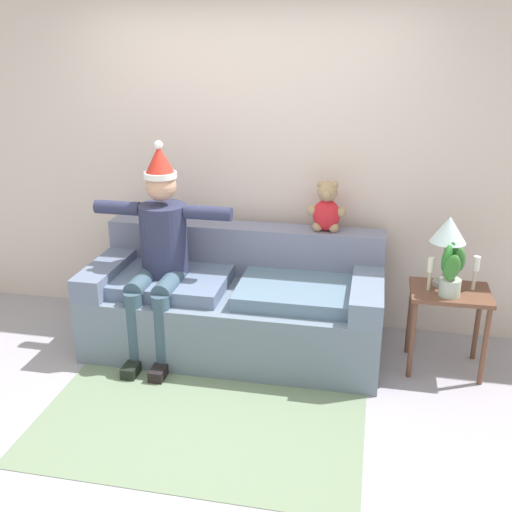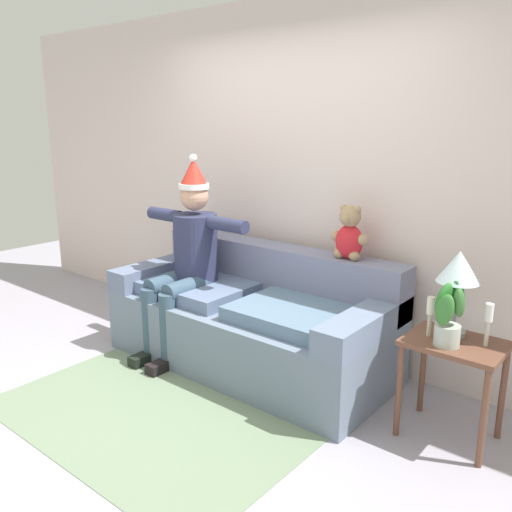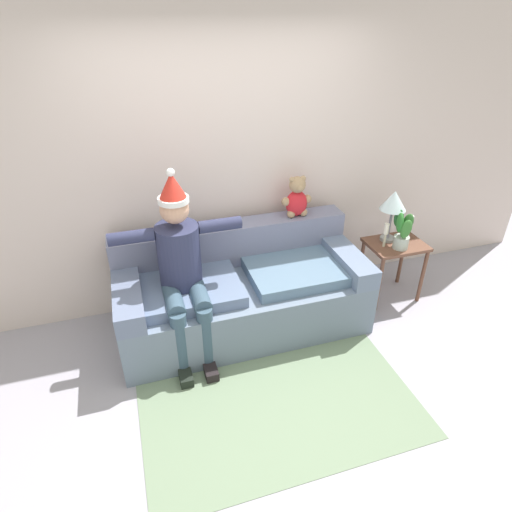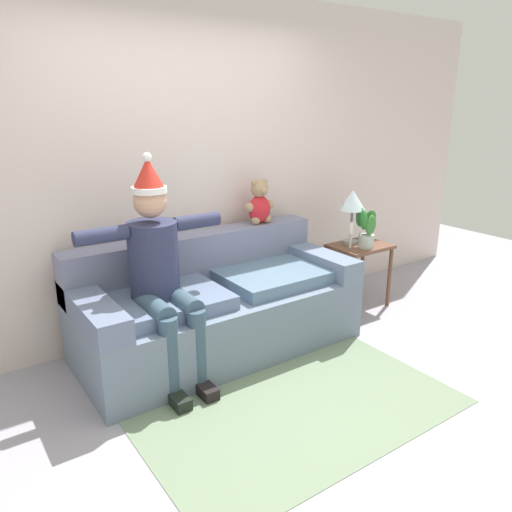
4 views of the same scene
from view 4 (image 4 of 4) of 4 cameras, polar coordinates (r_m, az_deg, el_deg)
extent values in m
plane|color=#9E99A6|center=(3.33, 4.66, -16.79)|extent=(10.00, 10.00, 0.00)
cube|color=beige|center=(4.10, -8.90, 9.95)|extent=(7.00, 0.10, 2.70)
cube|color=slate|center=(3.89, -4.19, -7.39)|extent=(2.14, 0.94, 0.48)
cube|color=slate|center=(4.02, -6.88, -0.05)|extent=(2.14, 0.24, 0.38)
cube|color=slate|center=(3.42, -18.33, -5.95)|extent=(0.22, 0.94, 0.17)
cube|color=slate|center=(4.30, 6.76, -0.37)|extent=(0.22, 0.94, 0.17)
cube|color=slate|center=(3.54, -10.62, -5.18)|extent=(0.86, 0.66, 0.10)
cube|color=slate|center=(3.99, 2.05, -2.23)|extent=(0.86, 0.66, 0.10)
cylinder|color=#2C2F4F|center=(3.44, -11.69, -0.38)|extent=(0.34, 0.34, 0.52)
sphere|color=tan|center=(3.34, -12.11, 6.17)|extent=(0.22, 0.22, 0.22)
cylinder|color=white|center=(3.33, -12.19, 7.46)|extent=(0.23, 0.23, 0.04)
cone|color=red|center=(3.31, -12.31, 9.34)|extent=(0.21, 0.21, 0.20)
sphere|color=white|center=(3.30, -12.43, 11.05)|extent=(0.06, 0.06, 0.06)
cylinder|color=#395064|center=(3.32, -11.62, -5.82)|extent=(0.14, 0.40, 0.14)
cylinder|color=#395064|center=(3.28, -9.88, -11.63)|extent=(0.13, 0.13, 0.58)
cube|color=black|center=(3.35, -9.05, -15.93)|extent=(0.10, 0.24, 0.08)
cylinder|color=#395064|center=(3.40, -8.52, -5.11)|extent=(0.14, 0.40, 0.14)
cylinder|color=#395064|center=(3.36, -6.74, -10.77)|extent=(0.13, 0.13, 0.58)
cube|color=black|center=(3.42, -5.94, -14.98)|extent=(0.10, 0.24, 0.08)
cylinder|color=#2C2F4F|center=(3.27, -17.39, 2.27)|extent=(0.34, 0.10, 0.10)
cylinder|color=#2C2F4F|center=(3.52, -6.83, 3.99)|extent=(0.34, 0.10, 0.10)
ellipsoid|color=red|center=(4.26, 0.39, 5.39)|extent=(0.20, 0.16, 0.24)
sphere|color=tan|center=(4.23, 0.40, 7.77)|extent=(0.15, 0.15, 0.15)
sphere|color=tan|center=(4.18, 0.88, 7.52)|extent=(0.07, 0.07, 0.07)
sphere|color=tan|center=(4.19, -0.19, 8.41)|extent=(0.05, 0.05, 0.05)
sphere|color=tan|center=(4.25, 0.99, 8.54)|extent=(0.05, 0.05, 0.05)
sphere|color=tan|center=(4.19, -0.79, 5.62)|extent=(0.08, 0.08, 0.08)
sphere|color=tan|center=(4.22, -0.04, 4.09)|extent=(0.08, 0.08, 0.08)
sphere|color=tan|center=(4.31, 1.54, 5.94)|extent=(0.08, 0.08, 0.08)
sphere|color=tan|center=(4.29, 1.28, 4.30)|extent=(0.08, 0.08, 0.08)
cube|color=brown|center=(4.67, 11.88, 1.09)|extent=(0.53, 0.41, 0.03)
cylinder|color=brown|center=(4.49, 11.15, -3.58)|extent=(0.04, 0.04, 0.57)
cylinder|color=brown|center=(4.82, 15.09, -2.37)|extent=(0.04, 0.04, 0.57)
cylinder|color=brown|center=(4.72, 8.14, -2.36)|extent=(0.04, 0.04, 0.57)
cylinder|color=brown|center=(5.04, 12.10, -1.30)|extent=(0.04, 0.04, 0.57)
cylinder|color=gray|center=(4.69, 10.78, 1.59)|extent=(0.14, 0.14, 0.03)
cylinder|color=gray|center=(4.65, 10.89, 3.48)|extent=(0.02, 0.02, 0.29)
cone|color=silver|center=(4.60, 11.06, 6.31)|extent=(0.24, 0.24, 0.18)
cylinder|color=#AEBAAC|center=(4.58, 12.56, 1.69)|extent=(0.14, 0.14, 0.12)
ellipsoid|color=#336B2F|center=(4.57, 13.01, 4.16)|extent=(0.08, 0.16, 0.21)
ellipsoid|color=#25622D|center=(4.58, 11.91, 4.40)|extent=(0.12, 0.07, 0.19)
ellipsoid|color=#287129|center=(4.51, 12.27, 4.10)|extent=(0.11, 0.16, 0.21)
ellipsoid|color=#34742E|center=(4.50, 13.07, 3.48)|extent=(0.14, 0.08, 0.20)
cylinder|color=beige|center=(4.53, 10.82, 1.73)|extent=(0.02, 0.02, 0.13)
cylinder|color=white|center=(4.50, 10.90, 3.16)|extent=(0.04, 0.04, 0.10)
cylinder|color=beige|center=(4.78, 12.83, 2.49)|extent=(0.02, 0.02, 0.14)
cylinder|color=white|center=(4.75, 12.93, 3.92)|extent=(0.04, 0.04, 0.10)
cube|color=gray|center=(3.28, 5.51, -17.30)|extent=(2.00, 1.14, 0.01)
camera|label=1|loc=(2.89, 75.88, 12.52)|focal=42.02mm
camera|label=2|loc=(4.19, 53.55, 9.71)|focal=37.42mm
camera|label=3|loc=(1.19, 65.68, 45.69)|focal=30.35mm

